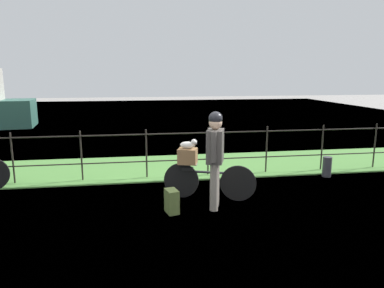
# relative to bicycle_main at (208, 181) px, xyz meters

# --- Properties ---
(ground_plane) EXTENTS (60.00, 60.00, 0.00)m
(ground_plane) POSITION_rel_bicycle_main_xyz_m (-0.39, -0.45, -0.35)
(ground_plane) COLOR #9E9993
(grass_strip) EXTENTS (27.00, 2.40, 0.03)m
(grass_strip) POSITION_rel_bicycle_main_xyz_m (-0.39, 2.37, -0.33)
(grass_strip) COLOR #569342
(grass_strip) RESTS_ON ground
(harbor_water) EXTENTS (30.00, 30.00, 0.00)m
(harbor_water) POSITION_rel_bicycle_main_xyz_m (-0.39, 10.14, -0.35)
(harbor_water) COLOR slate
(harbor_water) RESTS_ON ground
(iron_fence) EXTENTS (18.04, 0.04, 1.10)m
(iron_fence) POSITION_rel_bicycle_main_xyz_m (-0.39, 1.51, 0.28)
(iron_fence) COLOR #28231E
(iron_fence) RESTS_ON ground
(bicycle_main) EXTENTS (1.64, 0.60, 0.66)m
(bicycle_main) POSITION_rel_bicycle_main_xyz_m (0.00, 0.00, 0.00)
(bicycle_main) COLOR black
(bicycle_main) RESTS_ON ground
(wooden_crate) EXTENTS (0.41, 0.37, 0.28)m
(wooden_crate) POSITION_rel_bicycle_main_xyz_m (-0.37, 0.13, 0.45)
(wooden_crate) COLOR olive
(wooden_crate) RESTS_ON bicycle_main
(terrier_dog) EXTENTS (0.32, 0.22, 0.18)m
(terrier_dog) POSITION_rel_bicycle_main_xyz_m (-0.34, 0.12, 0.67)
(terrier_dog) COLOR silver
(terrier_dog) RESTS_ON wooden_crate
(cyclist_person) EXTENTS (0.38, 0.52, 1.68)m
(cyclist_person) POSITION_rel_bicycle_main_xyz_m (0.01, -0.48, 0.65)
(cyclist_person) COLOR gray
(cyclist_person) RESTS_ON ground
(backpack_on_paving) EXTENTS (0.24, 0.31, 0.40)m
(backpack_on_paving) POSITION_rel_bicycle_main_xyz_m (-0.74, -0.57, -0.15)
(backpack_on_paving) COLOR olive
(backpack_on_paving) RESTS_ON ground
(mooring_bollard) EXTENTS (0.20, 0.20, 0.45)m
(mooring_bollard) POSITION_rel_bicycle_main_xyz_m (2.94, 1.01, -0.12)
(mooring_bollard) COLOR #38383D
(mooring_bollard) RESTS_ON ground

